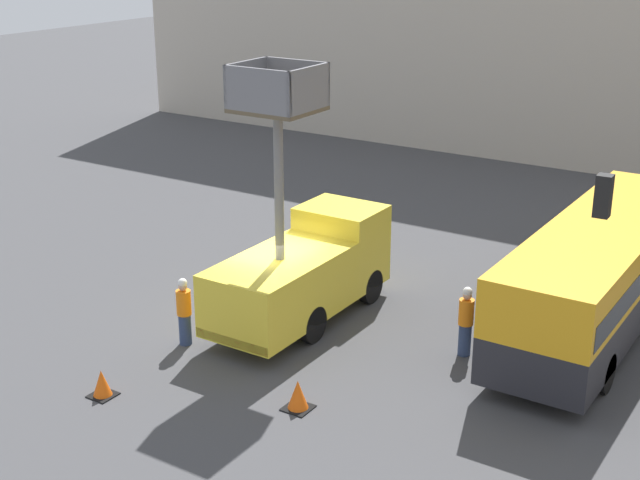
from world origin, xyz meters
TOP-DOWN VIEW (x-y plane):
  - ground_plane at (0.00, 0.00)m, footprint 120.00×120.00m
  - utility_truck at (0.85, 0.57)m, footprint 2.25×6.07m
  - city_bus at (7.80, 4.25)m, footprint 2.61×10.65m
  - road_worker_near_truck at (-0.84, -2.40)m, footprint 0.38×0.38m
  - road_worker_directing at (5.47, 0.93)m, footprint 0.38×0.38m
  - traffic_cone_near_truck at (-0.68, -5.49)m, footprint 0.57×0.57m
  - traffic_cone_mid_road at (3.43, -3.53)m, footprint 0.61×0.61m

SIDE VIEW (x-z plane):
  - ground_plane at x=0.00m, z-range 0.00..0.00m
  - traffic_cone_near_truck at x=-0.68m, z-range -0.02..0.63m
  - traffic_cone_mid_road at x=3.43m, z-range -0.02..0.68m
  - road_worker_near_truck at x=-0.84m, z-range 0.00..1.83m
  - road_worker_directing at x=5.47m, z-range 0.00..1.84m
  - utility_truck at x=0.85m, z-range -2.01..5.09m
  - city_bus at x=7.80m, z-range 0.26..3.24m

